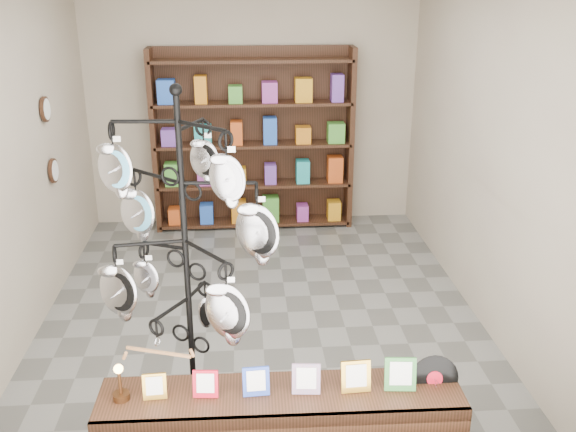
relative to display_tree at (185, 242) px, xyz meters
name	(u,v)px	position (x,y,z in m)	size (l,w,h in m)	color
ground	(261,313)	(0.52, 1.50, -1.38)	(5.00, 5.00, 0.00)	slate
room_envelope	(258,119)	(0.52, 1.50, 0.47)	(5.00, 5.00, 5.00)	#B3A990
display_tree	(185,242)	(0.00, 0.00, 0.00)	(1.31, 1.31, 2.39)	black
front_shelf	(281,429)	(0.58, -0.50, -1.10)	(2.27, 0.49, 0.80)	black
back_shelving	(253,146)	(0.52, 3.79, -0.35)	(2.42, 0.36, 2.20)	black
wall_clocks	(49,140)	(-1.45, 2.30, 0.12)	(0.03, 0.24, 0.84)	black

